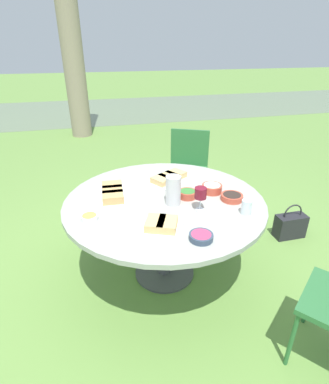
{
  "coord_description": "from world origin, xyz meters",
  "views": [
    {
      "loc": [
        -0.49,
        -1.93,
        1.77
      ],
      "look_at": [
        0.0,
        0.0,
        0.77
      ],
      "focal_mm": 28.0,
      "sensor_mm": 36.0,
      "label": 1
    }
  ],
  "objects_px": {
    "dining_table": "(164,209)",
    "water_pitcher": "(173,190)",
    "chair_near_right": "(188,163)",
    "handbag": "(290,226)",
    "wine_glass": "(201,194)"
  },
  "relations": [
    {
      "from": "dining_table",
      "to": "chair_near_right",
      "type": "distance_m",
      "value": 1.26
    },
    {
      "from": "chair_near_right",
      "to": "handbag",
      "type": "relative_size",
      "value": 2.42
    },
    {
      "from": "dining_table",
      "to": "handbag",
      "type": "bearing_deg",
      "value": 8.94
    },
    {
      "from": "chair_near_right",
      "to": "handbag",
      "type": "distance_m",
      "value": 1.27
    },
    {
      "from": "dining_table",
      "to": "handbag",
      "type": "relative_size",
      "value": 4.08
    },
    {
      "from": "dining_table",
      "to": "wine_glass",
      "type": "height_order",
      "value": "wine_glass"
    },
    {
      "from": "wine_glass",
      "to": "handbag",
      "type": "distance_m",
      "value": 1.42
    },
    {
      "from": "water_pitcher",
      "to": "wine_glass",
      "type": "distance_m",
      "value": 0.21
    },
    {
      "from": "dining_table",
      "to": "water_pitcher",
      "type": "distance_m",
      "value": 0.21
    },
    {
      "from": "dining_table",
      "to": "chair_near_right",
      "type": "xyz_separation_m",
      "value": [
        0.56,
        1.13,
        -0.11
      ]
    },
    {
      "from": "chair_near_right",
      "to": "wine_glass",
      "type": "relative_size",
      "value": 5.18
    },
    {
      "from": "dining_table",
      "to": "water_pitcher",
      "type": "xyz_separation_m",
      "value": [
        0.04,
        -0.08,
        0.19
      ]
    },
    {
      "from": "dining_table",
      "to": "water_pitcher",
      "type": "height_order",
      "value": "water_pitcher"
    },
    {
      "from": "dining_table",
      "to": "water_pitcher",
      "type": "bearing_deg",
      "value": -61.04
    },
    {
      "from": "chair_near_right",
      "to": "water_pitcher",
      "type": "xyz_separation_m",
      "value": [
        -0.52,
        -1.21,
        0.3
      ]
    }
  ]
}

